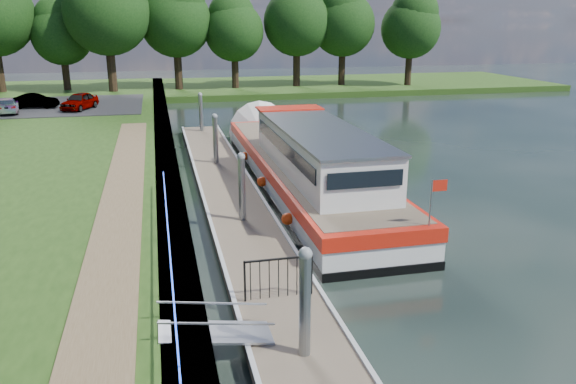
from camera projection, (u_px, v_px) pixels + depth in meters
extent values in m
plane|color=black|center=(299.00, 357.00, 13.03)|extent=(160.00, 160.00, 0.00)
cube|color=#473D2D|center=(168.00, 178.00, 26.33)|extent=(1.10, 90.00, 0.78)
cube|color=#203D11|center=(289.00, 86.00, 63.97)|extent=(60.00, 18.00, 0.60)
cube|color=brown|center=(118.00, 223.00, 19.29)|extent=(1.60, 40.00, 0.05)
cube|color=black|center=(54.00, 106.00, 45.77)|extent=(14.00, 12.00, 0.06)
cube|color=#0C2DBF|center=(170.00, 258.00, 14.79)|extent=(0.04, 18.00, 0.04)
cube|color=#0C2DBF|center=(171.00, 270.00, 14.89)|extent=(0.03, 18.00, 0.03)
cylinder|color=#0C2DBF|center=(180.00, 384.00, 10.24)|extent=(0.04, 0.04, 0.72)
cylinder|color=#0C2DBF|center=(176.00, 328.00, 12.10)|extent=(0.04, 0.04, 0.72)
cylinder|color=#0C2DBF|center=(172.00, 287.00, 13.96)|extent=(0.04, 0.04, 0.72)
cylinder|color=#0C2DBF|center=(170.00, 255.00, 15.82)|extent=(0.04, 0.04, 0.72)
cylinder|color=#0C2DBF|center=(168.00, 231.00, 17.68)|extent=(0.04, 0.04, 0.72)
cylinder|color=#0C2DBF|center=(166.00, 211.00, 19.55)|extent=(0.04, 0.04, 0.72)
cylinder|color=#0C2DBF|center=(165.00, 194.00, 21.41)|extent=(0.04, 0.04, 0.72)
cylinder|color=#0C2DBF|center=(164.00, 180.00, 23.27)|extent=(0.04, 0.04, 0.72)
cube|color=brown|center=(227.00, 189.00, 25.05)|extent=(2.50, 30.00, 0.24)
cube|color=#9EA0A3|center=(289.00, 332.00, 13.95)|extent=(2.30, 5.00, 0.30)
cube|color=#9EA0A3|center=(241.00, 224.00, 21.39)|extent=(2.30, 5.00, 0.30)
cube|color=#9EA0A3|center=(218.00, 171.00, 28.84)|extent=(2.30, 5.00, 0.30)
cube|color=#9EA0A3|center=(204.00, 140.00, 36.29)|extent=(2.30, 5.00, 0.30)
cube|color=#9EA0A3|center=(254.00, 184.00, 25.27)|extent=(0.12, 30.00, 0.06)
cube|color=#9EA0A3|center=(200.00, 187.00, 24.75)|extent=(0.12, 30.00, 0.06)
cylinder|color=gray|center=(305.00, 326.00, 12.24)|extent=(0.26, 0.26, 3.40)
sphere|color=gray|center=(305.00, 254.00, 11.74)|extent=(0.30, 0.30, 0.30)
cylinder|color=gray|center=(242.00, 202.00, 20.62)|extent=(0.26, 0.26, 3.40)
sphere|color=gray|center=(241.00, 157.00, 20.12)|extent=(0.30, 0.30, 0.30)
cylinder|color=gray|center=(216.00, 149.00, 29.00)|extent=(0.26, 0.26, 3.40)
sphere|color=gray|center=(215.00, 117.00, 28.50)|extent=(0.30, 0.30, 0.30)
cylinder|color=gray|center=(201.00, 120.00, 37.38)|extent=(0.26, 0.26, 3.40)
sphere|color=gray|center=(200.00, 95.00, 36.88)|extent=(0.30, 0.30, 0.30)
cube|color=#A5A8AD|center=(216.00, 332.00, 12.92)|extent=(2.58, 1.00, 0.43)
cube|color=#A5A8AD|center=(217.00, 324.00, 12.32)|extent=(2.58, 0.04, 0.41)
cube|color=#A5A8AD|center=(213.00, 303.00, 13.22)|extent=(2.58, 0.04, 0.41)
cube|color=black|center=(245.00, 281.00, 14.60)|extent=(0.05, 0.05, 1.15)
cube|color=black|center=(311.00, 274.00, 14.99)|extent=(0.05, 0.05, 1.15)
cube|color=black|center=(278.00, 259.00, 14.63)|extent=(1.85, 0.05, 0.05)
cube|color=black|center=(250.00, 281.00, 14.63)|extent=(0.02, 0.02, 1.10)
cube|color=black|center=(260.00, 280.00, 14.68)|extent=(0.02, 0.02, 1.10)
cube|color=black|center=(269.00, 279.00, 14.74)|extent=(0.02, 0.02, 1.10)
cube|color=black|center=(279.00, 278.00, 14.79)|extent=(0.02, 0.02, 1.10)
cube|color=black|center=(288.00, 277.00, 14.85)|extent=(0.02, 0.02, 1.10)
cube|color=black|center=(297.00, 276.00, 14.90)|extent=(0.02, 0.02, 1.10)
cube|color=black|center=(306.00, 275.00, 14.95)|extent=(0.02, 0.02, 1.10)
cube|color=black|center=(302.00, 186.00, 26.39)|extent=(4.00, 20.00, 0.55)
cube|color=silver|center=(302.00, 174.00, 26.21)|extent=(3.96, 19.90, 0.65)
cube|color=red|center=(303.00, 162.00, 26.05)|extent=(4.04, 20.00, 0.48)
cube|color=brown|center=(303.00, 157.00, 25.98)|extent=(3.68, 19.20, 0.04)
cone|color=silver|center=(262.00, 133.00, 35.92)|extent=(4.00, 1.50, 4.00)
cube|color=silver|center=(318.00, 150.00, 23.40)|extent=(3.00, 11.00, 1.75)
cube|color=gray|center=(318.00, 128.00, 23.13)|extent=(3.10, 11.20, 0.10)
cube|color=black|center=(282.00, 146.00, 22.99)|extent=(0.04, 10.00, 0.55)
cube|color=black|center=(353.00, 143.00, 23.65)|extent=(0.04, 10.00, 0.55)
cube|color=black|center=(288.00, 122.00, 28.49)|extent=(2.60, 0.04, 0.55)
cube|color=black|center=(365.00, 179.00, 18.16)|extent=(2.60, 0.04, 0.55)
cube|color=red|center=(289.00, 108.00, 27.94)|extent=(3.20, 1.60, 0.06)
cylinder|color=gray|center=(431.00, 203.00, 17.06)|extent=(0.05, 0.05, 1.50)
cube|color=red|center=(440.00, 186.00, 16.96)|extent=(0.50, 0.02, 0.35)
sphere|color=red|center=(287.00, 219.00, 20.16)|extent=(0.44, 0.44, 0.44)
sphere|color=red|center=(262.00, 182.00, 24.81)|extent=(0.44, 0.44, 0.44)
sphere|color=red|center=(244.00, 156.00, 29.47)|extent=(0.44, 0.44, 0.44)
imported|color=#594C47|center=(310.00, 171.00, 20.17)|extent=(0.46, 0.66, 1.72)
cylinder|color=#332316|center=(66.00, 76.00, 56.33)|extent=(0.70, 0.70, 3.10)
sphere|color=black|center=(62.00, 35.00, 55.17)|extent=(5.85, 5.85, 5.85)
sphere|color=black|center=(58.00, 19.00, 54.85)|extent=(4.65, 4.65, 4.65)
cylinder|color=#332316|center=(112.00, 71.00, 54.82)|extent=(0.84, 0.84, 4.29)
sphere|color=black|center=(106.00, 12.00, 53.21)|extent=(8.10, 8.10, 8.10)
cylinder|color=#332316|center=(178.00, 70.00, 58.16)|extent=(0.79, 0.79, 3.83)
sphere|color=black|center=(176.00, 21.00, 56.72)|extent=(7.24, 7.24, 7.24)
sphere|color=black|center=(176.00, 2.00, 56.02)|extent=(5.75, 5.75, 5.75)
cylinder|color=#332316|center=(235.00, 72.00, 59.28)|extent=(0.72, 0.72, 3.26)
sphere|color=black|center=(234.00, 31.00, 58.06)|extent=(6.16, 6.16, 6.16)
sphere|color=black|center=(231.00, 16.00, 57.80)|extent=(4.89, 4.89, 4.89)
cylinder|color=#332316|center=(297.00, 68.00, 60.95)|extent=(0.78, 0.78, 3.77)
sphere|color=black|center=(297.00, 22.00, 59.53)|extent=(7.13, 7.13, 7.13)
sphere|color=black|center=(297.00, 5.00, 59.26)|extent=(5.66, 5.66, 5.66)
cylinder|color=#332316|center=(342.00, 68.00, 62.10)|extent=(0.77, 0.77, 3.65)
sphere|color=black|center=(343.00, 24.00, 60.74)|extent=(6.89, 6.89, 6.89)
sphere|color=black|center=(340.00, 7.00, 60.17)|extent=(5.47, 5.47, 5.47)
cylinder|color=#332316|center=(408.00, 69.00, 61.94)|extent=(0.74, 0.74, 3.41)
sphere|color=black|center=(411.00, 28.00, 60.67)|extent=(6.43, 6.43, 6.43)
sphere|color=black|center=(415.00, 13.00, 60.04)|extent=(5.11, 5.11, 5.11)
imported|color=#999999|center=(79.00, 101.00, 43.54)|extent=(2.89, 4.14, 1.31)
imported|color=#999999|center=(35.00, 101.00, 44.28)|extent=(3.54, 1.53, 1.13)
imported|color=#999999|center=(7.00, 106.00, 41.86)|extent=(2.32, 4.09, 1.12)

